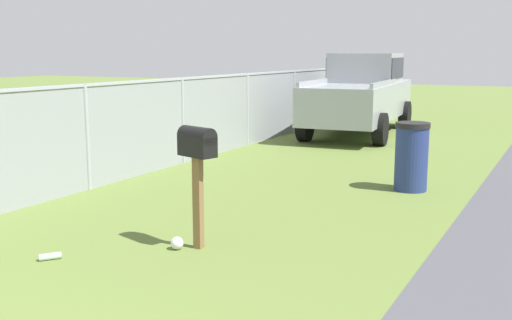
{
  "coord_description": "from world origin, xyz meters",
  "views": [
    {
      "loc": [
        -0.88,
        -3.19,
        2.13
      ],
      "look_at": [
        5.42,
        0.12,
        0.86
      ],
      "focal_mm": 42.73,
      "sensor_mm": 36.0,
      "label": 1
    }
  ],
  "objects": [
    {
      "name": "litter_bag_by_mailbox",
      "position": [
        4.36,
        0.54,
        0.07
      ],
      "size": [
        0.14,
        0.14,
        0.14
      ],
      "primitive_type": "sphere",
      "color": "silver",
      "rests_on": "ground"
    },
    {
      "name": "litter_bottle_far_scatter",
      "position": [
        3.47,
        1.51,
        0.04
      ],
      "size": [
        0.22,
        0.19,
        0.07
      ],
      "primitive_type": "cylinder",
      "rotation": [
        0.0,
        1.57,
        2.47
      ],
      "color": "#B2D8BF",
      "rests_on": "ground"
    },
    {
      "name": "pickup_truck",
      "position": [
        14.56,
        1.81,
        1.1
      ],
      "size": [
        5.52,
        2.46,
        2.09
      ],
      "rotation": [
        0.0,
        0.0,
        0.09
      ],
      "color": "#93999E",
      "rests_on": "ground"
    },
    {
      "name": "mailbox",
      "position": [
        4.51,
        0.35,
        1.06
      ],
      "size": [
        0.32,
        0.48,
        1.34
      ],
      "rotation": [
        0.0,
        0.0,
        -0.3
      ],
      "color": "brown",
      "rests_on": "ground"
    },
    {
      "name": "trash_bin",
      "position": [
        8.43,
        -1.01,
        0.53
      ],
      "size": [
        0.53,
        0.53,
        1.06
      ],
      "color": "navy",
      "rests_on": "ground"
    },
    {
      "name": "fence_section",
      "position": [
        8.74,
        3.46,
        0.9
      ],
      "size": [
        15.63,
        0.07,
        1.65
      ],
      "color": "#9EA3A8",
      "rests_on": "ground"
    }
  ]
}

